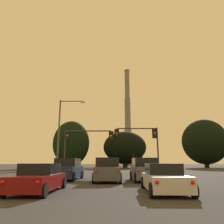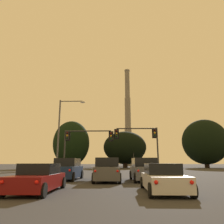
% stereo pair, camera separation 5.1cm
% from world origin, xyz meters
% --- Properties ---
extents(sedan_left_lane_second, '(2.10, 4.75, 1.43)m').
position_xyz_m(sedan_left_lane_second, '(-2.89, 8.79, 0.67)').
color(sedan_left_lane_second, maroon).
rests_on(sedan_left_lane_second, ground_plane).
extents(suv_center_lane_front, '(2.24, 4.96, 1.86)m').
position_xyz_m(suv_center_lane_front, '(0.32, 15.39, 0.90)').
color(suv_center_lane_front, '#4C4F54').
rests_on(suv_center_lane_front, ground_plane).
extents(sedan_right_lane_second, '(2.01, 4.72, 1.43)m').
position_xyz_m(sedan_right_lane_second, '(3.54, 8.93, 0.67)').
color(sedan_right_lane_second, silver).
rests_on(sedan_right_lane_second, ground_plane).
extents(suv_right_lane_front, '(2.26, 4.96, 1.86)m').
position_xyz_m(suv_right_lane_front, '(3.36, 16.03, 0.90)').
color(suv_right_lane_front, '#4C4F54').
rests_on(suv_right_lane_front, ground_plane).
extents(suv_left_lane_front, '(2.17, 4.93, 1.86)m').
position_xyz_m(suv_left_lane_front, '(-3.31, 17.09, 0.90)').
color(suv_left_lane_front, navy).
rests_on(suv_left_lane_front, ground_plane).
extents(traffic_light_far_right, '(0.78, 0.50, 6.14)m').
position_xyz_m(traffic_light_far_right, '(5.23, 59.78, 4.02)').
color(traffic_light_far_right, '#2D2D30').
rests_on(traffic_light_far_right, ground_plane).
extents(traffic_light_overhead_right, '(5.44, 0.50, 5.70)m').
position_xyz_m(traffic_light_overhead_right, '(4.18, 23.95, 4.36)').
color(traffic_light_overhead_right, '#2D2D30').
rests_on(traffic_light_overhead_right, ground_plane).
extents(traffic_light_overhead_left, '(6.10, 0.50, 5.37)m').
position_xyz_m(traffic_light_overhead_left, '(-3.25, 23.64, 4.14)').
color(traffic_light_overhead_left, '#2D2D30').
rests_on(traffic_light_overhead_left, ground_plane).
extents(street_lamp, '(3.33, 0.36, 9.37)m').
position_xyz_m(street_lamp, '(-5.77, 24.07, 5.70)').
color(street_lamp, '#56565B').
rests_on(street_lamp, ground_plane).
extents(smokestack, '(5.77, 5.77, 52.53)m').
position_xyz_m(smokestack, '(6.11, 111.76, 20.59)').
color(smokestack, slate).
rests_on(smokestack, ground_plane).
extents(treeline_center_right, '(13.04, 11.74, 10.93)m').
position_xyz_m(treeline_center_right, '(3.05, 64.62, 6.14)').
color(treeline_center_right, black).
rests_on(treeline_center_right, ground_plane).
extents(treeline_far_right, '(11.08, 9.97, 14.18)m').
position_xyz_m(treeline_far_right, '(-13.39, 64.14, 7.34)').
color(treeline_far_right, black).
rests_on(treeline_far_right, ground_plane).
extents(treeline_center_left, '(13.94, 12.54, 14.94)m').
position_xyz_m(treeline_center_left, '(28.18, 66.69, 7.95)').
color(treeline_center_left, black).
rests_on(treeline_center_left, ground_plane).
extents(treeline_far_left, '(11.96, 10.76, 9.06)m').
position_xyz_m(treeline_far_left, '(3.40, 69.22, 5.03)').
color(treeline_far_left, black).
rests_on(treeline_far_left, ground_plane).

